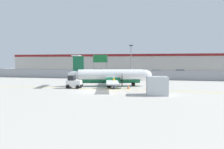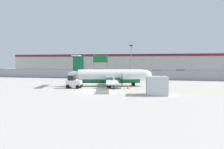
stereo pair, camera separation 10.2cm
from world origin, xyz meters
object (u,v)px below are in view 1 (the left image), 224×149
(commuter_airplane, at_px, (112,76))
(parked_car_4, at_px, (157,73))
(parked_car_0, at_px, (71,73))
(cargo_container, at_px, (157,86))
(parked_car_3, at_px, (131,73))
(parked_car_5, at_px, (180,72))
(parked_car_1, at_px, (98,72))
(baggage_tug, at_px, (74,82))
(highway_sign, at_px, (100,61))
(traffic_cone_near_left, at_px, (134,83))
(ground_crew_worker, at_px, (114,82))
(parked_car_2, at_px, (109,73))
(traffic_cone_near_right, at_px, (128,87))
(apron_light_pole, at_px, (131,60))

(commuter_airplane, xyz_separation_m, parked_car_4, (7.47, 23.17, -0.71))
(parked_car_0, bearing_deg, cargo_container, -47.84)
(parked_car_3, relative_size, parked_car_5, 0.99)
(parked_car_1, height_order, parked_car_4, same)
(commuter_airplane, distance_m, baggage_tug, 6.29)
(parked_car_1, xyz_separation_m, highway_sign, (3.30, -10.32, 3.24))
(baggage_tug, bearing_deg, parked_car_3, 75.35)
(traffic_cone_near_left, xyz_separation_m, highway_sign, (-9.20, 13.01, 3.83))
(ground_crew_worker, distance_m, parked_car_2, 25.87)
(baggage_tug, xyz_separation_m, parked_car_2, (-0.19, 25.52, 0.04))
(ground_crew_worker, height_order, parked_car_0, same)
(parked_car_1, height_order, highway_sign, highway_sign)
(parked_car_1, bearing_deg, parked_car_4, -1.12)
(parked_car_5, bearing_deg, traffic_cone_near_right, 77.02)
(traffic_cone_near_right, relative_size, parked_car_3, 0.15)
(commuter_airplane, bearing_deg, parked_car_1, 97.09)
(parked_car_4, xyz_separation_m, apron_light_pole, (-5.44, -13.99, 3.41))
(cargo_container, xyz_separation_m, parked_car_4, (0.60, 30.37, -0.21))
(commuter_airplane, bearing_deg, parked_car_2, 90.53)
(parked_car_5, bearing_deg, parked_car_1, 9.89)
(commuter_airplane, distance_m, ground_crew_worker, 3.41)
(baggage_tug, xyz_separation_m, traffic_cone_near_left, (8.42, 5.31, -0.54))
(baggage_tug, relative_size, parked_car_4, 0.54)
(ground_crew_worker, xyz_separation_m, highway_sign, (-6.75, 17.92, 3.19))
(traffic_cone_near_right, relative_size, highway_sign, 0.12)
(parked_car_2, distance_m, apron_light_pole, 15.06)
(highway_sign, bearing_deg, apron_light_pole, -34.99)
(parked_car_4, height_order, apron_light_pole, apron_light_pole)
(parked_car_5, bearing_deg, traffic_cone_near_left, 74.60)
(parked_car_1, distance_m, parked_car_2, 4.99)
(parked_car_0, height_order, parked_car_3, same)
(baggage_tug, height_order, parked_car_1, baggage_tug)
(parked_car_0, bearing_deg, traffic_cone_near_right, -48.01)
(baggage_tug, bearing_deg, commuter_airplane, 32.96)
(commuter_airplane, distance_m, cargo_container, 9.97)
(cargo_container, bearing_deg, parked_car_3, 95.93)
(parked_car_0, xyz_separation_m, parked_car_3, (15.86, 3.76, 0.00))
(traffic_cone_near_left, distance_m, parked_car_0, 25.54)
(parked_car_1, distance_m, parked_car_5, 22.86)
(traffic_cone_near_right, height_order, parked_car_2, parked_car_2)
(ground_crew_worker, bearing_deg, parked_car_1, 92.34)
(baggage_tug, xyz_separation_m, parked_car_4, (12.56, 26.79, 0.04))
(parked_car_3, distance_m, parked_car_5, 13.34)
(parked_car_0, bearing_deg, parked_car_1, 46.08)
(parked_car_4, bearing_deg, parked_car_2, -167.82)
(apron_light_pole, bearing_deg, baggage_tug, -119.08)
(baggage_tug, height_order, parked_car_0, baggage_tug)
(traffic_cone_near_right, relative_size, parked_car_2, 0.15)
(cargo_container, relative_size, parked_car_0, 0.61)
(ground_crew_worker, xyz_separation_m, traffic_cone_near_left, (2.45, 4.91, -0.64))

